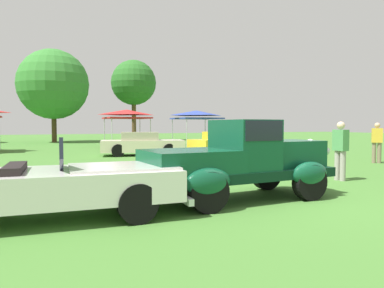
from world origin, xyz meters
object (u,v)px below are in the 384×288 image
neighbor_convertible (53,185)px  spectator_near_truck (377,141)px  spectator_by_row (340,149)px  feature_pickup_truck (241,159)px  canopy_tent_right_field (197,114)px  canopy_tent_center_field (127,114)px  show_car_yellow (225,142)px  show_car_cream (142,144)px

neighbor_convertible → spectator_near_truck: 13.51m
spectator_by_row → feature_pickup_truck: bearing=-164.5°
feature_pickup_truck → canopy_tent_right_field: size_ratio=1.33×
spectator_near_truck → spectator_by_row: bearing=-150.2°
feature_pickup_truck → canopy_tent_center_field: bearing=83.3°
feature_pickup_truck → show_car_yellow: size_ratio=0.96×
spectator_near_truck → canopy_tent_right_field: bearing=95.9°
neighbor_convertible → canopy_tent_right_field: canopy_tent_right_field is taller
show_car_cream → show_car_yellow: bearing=-4.1°
feature_pickup_truck → show_car_yellow: feature_pickup_truck is taller
show_car_yellow → spectator_by_row: spectator_by_row is taller
canopy_tent_right_field → show_car_cream: bearing=-132.3°
canopy_tent_center_field → canopy_tent_right_field: same height
spectator_by_row → canopy_tent_right_field: 18.09m
canopy_tent_center_field → neighbor_convertible: bearing=-107.2°
feature_pickup_truck → canopy_tent_center_field: (2.26, 19.25, 1.56)m
canopy_tent_center_field → feature_pickup_truck: bearing=-96.7°
feature_pickup_truck → spectator_by_row: 4.15m
spectator_near_truck → spectator_by_row: 5.89m
show_car_cream → show_car_yellow: 4.77m
show_car_yellow → spectator_near_truck: spectator_near_truck is taller
feature_pickup_truck → spectator_near_truck: (9.11, 4.03, 0.05)m
neighbor_convertible → show_car_yellow: (9.73, 11.52, 0.02)m
canopy_tent_right_field → spectator_near_truck: bearing=-84.1°
show_car_cream → canopy_tent_right_field: size_ratio=1.41×
feature_pickup_truck → show_car_yellow: 12.89m
neighbor_convertible → spectator_near_truck: spectator_near_truck is taller
show_car_yellow → feature_pickup_truck: bearing=-117.6°
neighbor_convertible → show_car_cream: neighbor_convertible is taller
neighbor_convertible → show_car_yellow: size_ratio=1.06×
canopy_tent_center_field → show_car_cream: bearing=-97.9°
neighbor_convertible → canopy_tent_right_field: size_ratio=1.46×
feature_pickup_truck → neighbor_convertible: 3.76m
show_car_cream → spectator_near_truck: 11.04m
neighbor_convertible → spectator_by_row: size_ratio=2.79×
spectator_by_row → canopy_tent_center_field: bearing=95.5°
canopy_tent_center_field → spectator_near_truck: bearing=-65.8°
show_car_yellow → neighbor_convertible: bearing=-130.2°
spectator_near_truck → canopy_tent_center_field: 16.76m
neighbor_convertible → canopy_tent_right_field: 22.10m
neighbor_convertible → canopy_tent_right_field: (11.35, 18.88, 1.84)m
show_car_cream → canopy_tent_center_field: (1.03, 7.50, 1.82)m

